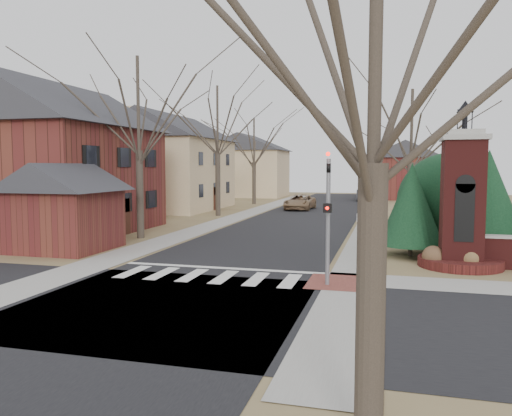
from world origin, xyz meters
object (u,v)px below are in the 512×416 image
(traffic_signal_pole, at_px, (328,208))
(pickup_truck, at_px, (300,202))
(distant_car, at_px, (363,195))
(sign_post, at_px, (369,224))
(brick_gate_monument, at_px, (462,212))

(traffic_signal_pole, height_order, pickup_truck, traffic_signal_pole)
(pickup_truck, xyz_separation_m, distant_car, (5.00, 13.13, -0.03))
(traffic_signal_pole, height_order, sign_post, traffic_signal_pole)
(traffic_signal_pole, relative_size, distant_car, 1.13)
(traffic_signal_pole, bearing_deg, brick_gate_monument, 43.24)
(traffic_signal_pole, bearing_deg, pickup_truck, 101.59)
(sign_post, distance_m, pickup_truck, 28.31)
(sign_post, relative_size, brick_gate_monument, 0.42)
(brick_gate_monument, xyz_separation_m, distant_car, (-5.60, 37.48, -1.51))
(sign_post, bearing_deg, traffic_signal_pole, -132.43)
(sign_post, relative_size, distant_car, 0.69)
(traffic_signal_pole, height_order, distant_car, traffic_signal_pole)
(pickup_truck, distance_m, distant_car, 14.05)
(sign_post, distance_m, distant_car, 40.56)
(sign_post, bearing_deg, distant_car, 93.10)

